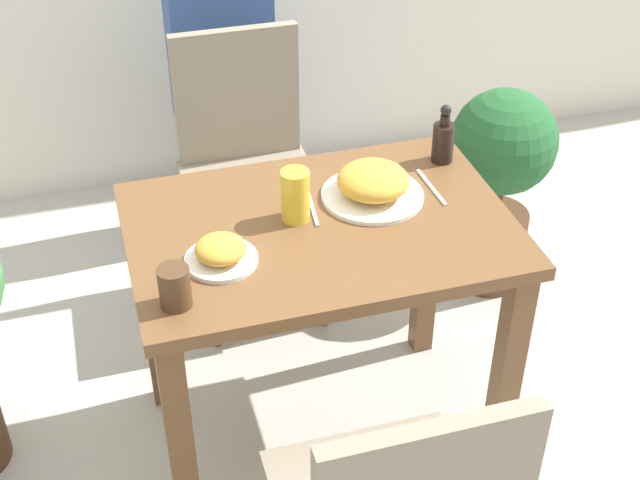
# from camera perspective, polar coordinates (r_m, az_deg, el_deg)

# --- Properties ---
(ground_plane) EXTENTS (16.00, 16.00, 0.00)m
(ground_plane) POSITION_cam_1_polar(r_m,az_deg,el_deg) (2.65, 0.00, -12.21)
(ground_plane) COLOR #B7B2A8
(dining_table) EXTENTS (0.93, 0.64, 0.74)m
(dining_table) POSITION_cam_1_polar(r_m,az_deg,el_deg) (2.23, 0.00, -1.82)
(dining_table) COLOR brown
(dining_table) RESTS_ON ground_plane
(chair_far) EXTENTS (0.42, 0.42, 0.91)m
(chair_far) POSITION_cam_1_polar(r_m,az_deg,el_deg) (2.85, -4.69, 5.18)
(chair_far) COLOR gray
(chair_far) RESTS_ON ground_plane
(food_plate) EXTENTS (0.26, 0.26, 0.09)m
(food_plate) POSITION_cam_1_polar(r_m,az_deg,el_deg) (2.23, 3.41, 3.60)
(food_plate) COLOR white
(food_plate) RESTS_ON dining_table
(side_plate) EXTENTS (0.17, 0.17, 0.06)m
(side_plate) POSITION_cam_1_polar(r_m,az_deg,el_deg) (2.02, -6.37, -0.80)
(side_plate) COLOR white
(side_plate) RESTS_ON dining_table
(drink_cup) EXTENTS (0.07, 0.07, 0.09)m
(drink_cup) POSITION_cam_1_polar(r_m,az_deg,el_deg) (1.90, -9.28, -2.99)
(drink_cup) COLOR #4C331E
(drink_cup) RESTS_ON dining_table
(juice_glass) EXTENTS (0.07, 0.07, 0.13)m
(juice_glass) POSITION_cam_1_polar(r_m,az_deg,el_deg) (2.13, -1.59, 2.86)
(juice_glass) COLOR gold
(juice_glass) RESTS_ON dining_table
(sauce_bottle) EXTENTS (0.06, 0.06, 0.17)m
(sauce_bottle) POSITION_cam_1_polar(r_m,az_deg,el_deg) (2.39, 7.89, 6.36)
(sauce_bottle) COLOR black
(sauce_bottle) RESTS_ON dining_table
(fork_utensil) EXTENTS (0.03, 0.17, 0.00)m
(fork_utensil) POSITION_cam_1_polar(r_m,az_deg,el_deg) (2.21, -0.54, 2.17)
(fork_utensil) COLOR silver
(fork_utensil) RESTS_ON dining_table
(spoon_utensil) EXTENTS (0.02, 0.18, 0.00)m
(spoon_utensil) POSITION_cam_1_polar(r_m,az_deg,el_deg) (2.30, 7.13, 3.38)
(spoon_utensil) COLOR silver
(spoon_utensil) RESTS_ON dining_table
(potted_plant_right) EXTENTS (0.35, 0.35, 0.73)m
(potted_plant_right) POSITION_cam_1_polar(r_m,az_deg,el_deg) (2.98, 11.44, 4.27)
(potted_plant_right) COLOR #51331E
(potted_plant_right) RESTS_ON ground_plane
(person_figure) EXTENTS (0.34, 0.22, 1.17)m
(person_figure) POSITION_cam_1_polar(r_m,az_deg,el_deg) (3.18, -6.25, 9.80)
(person_figure) COLOR #2D3347
(person_figure) RESTS_ON ground_plane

